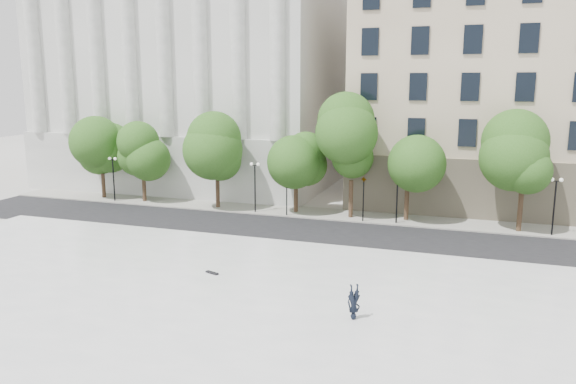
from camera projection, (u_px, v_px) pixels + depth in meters
name	position (u px, v px, depth m)	size (l,w,h in m)	color
ground	(171.00, 328.00, 25.66)	(160.00, 160.00, 0.00)	beige
plaza	(201.00, 300.00, 28.41)	(44.00, 22.00, 0.45)	white
street	(293.00, 231.00, 42.39)	(60.00, 8.00, 0.02)	black
far_sidewalk	(315.00, 213.00, 47.96)	(60.00, 4.00, 0.12)	#9A978E
building_west	(209.00, 66.00, 64.39)	(31.50, 27.65, 25.60)	silver
building_east	(561.00, 81.00, 53.40)	(36.00, 26.15, 23.00)	beige
traffic_light_west	(287.00, 174.00, 46.32)	(0.47, 1.61, 4.14)	black
traffic_light_east	(364.00, 177.00, 44.28)	(0.82, 1.74, 4.19)	black
person_lying	(354.00, 314.00, 25.55)	(0.60, 0.39, 1.64)	black
skateboard	(212.00, 273.00, 31.65)	(0.85, 0.22, 0.09)	black
street_trees	(283.00, 153.00, 47.38)	(41.53, 4.94, 8.05)	#382619
lamp_posts	(314.00, 183.00, 46.01)	(38.37, 0.28, 4.39)	black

